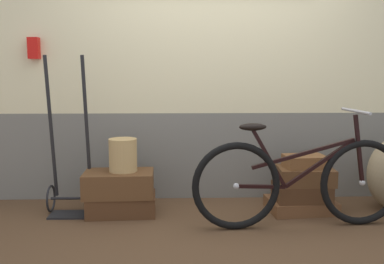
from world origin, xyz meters
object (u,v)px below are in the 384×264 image
object	(u,v)px
suitcase_0	(122,204)
luggage_trolley	(70,173)
bicycle	(300,182)
suitcase_1	(119,184)
suitcase_2	(301,205)
suitcase_3	(301,192)
suitcase_4	(305,176)
wicker_basket	(123,155)
suitcase_5	(305,161)

from	to	relation	value
suitcase_0	luggage_trolley	world-z (taller)	luggage_trolley
suitcase_0	bicycle	xyz separation A→B (m)	(1.49, -0.38, 0.29)
suitcase_1	suitcase_2	world-z (taller)	suitcase_1
suitcase_2	suitcase_3	distance (m)	0.13
suitcase_0	luggage_trolley	distance (m)	0.54
bicycle	suitcase_0	bearing A→B (deg)	165.86
suitcase_2	suitcase_4	xyz separation A→B (m)	(0.02, -0.03, 0.28)
suitcase_0	bicycle	bearing A→B (deg)	-17.13
suitcase_3	suitcase_4	xyz separation A→B (m)	(0.03, 0.00, 0.15)
suitcase_1	wicker_basket	bearing A→B (deg)	29.05
suitcase_2	suitcase_4	bearing A→B (deg)	-52.60
suitcase_2	wicker_basket	size ratio (longest dim) A/B	2.00
suitcase_5	wicker_basket	size ratio (longest dim) A/B	1.23
suitcase_2	suitcase_0	bearing A→B (deg)	175.22
suitcase_4	bicycle	distance (m)	0.41
suitcase_2	suitcase_5	xyz separation A→B (m)	(0.02, -0.02, 0.41)
suitcase_0	suitcase_2	distance (m)	1.63
suitcase_0	suitcase_3	world-z (taller)	suitcase_3
suitcase_3	luggage_trolley	distance (m)	2.09
wicker_basket	bicycle	distance (m)	1.53
suitcase_1	wicker_basket	xyz separation A→B (m)	(0.04, 0.02, 0.25)
suitcase_1	wicker_basket	distance (m)	0.26
wicker_basket	bicycle	size ratio (longest dim) A/B	0.16
suitcase_3	luggage_trolley	bearing A→B (deg)	177.45
suitcase_1	suitcase_3	bearing A→B (deg)	-1.72
suitcase_2	suitcase_3	bearing A→B (deg)	-104.95
suitcase_3	suitcase_1	bearing A→B (deg)	179.33
suitcase_0	bicycle	distance (m)	1.57
suitcase_3	suitcase_5	size ratio (longest dim) A/B	1.35
suitcase_1	suitcase_0	bearing A→B (deg)	38.64
suitcase_2	luggage_trolley	xyz separation A→B (m)	(-2.09, 0.03, 0.31)
suitcase_5	suitcase_1	bearing A→B (deg)	174.80
suitcase_1	suitcase_3	size ratio (longest dim) A/B	1.26
luggage_trolley	bicycle	bearing A→B (deg)	-12.31
wicker_basket	luggage_trolley	bearing A→B (deg)	174.96
suitcase_0	suitcase_1	world-z (taller)	suitcase_1
suitcase_4	suitcase_3	bearing A→B (deg)	-167.63
luggage_trolley	bicycle	xyz separation A→B (m)	(1.96, -0.43, 0.01)
suitcase_0	suitcase_1	distance (m)	0.20
suitcase_5	luggage_trolley	xyz separation A→B (m)	(-2.11, 0.04, -0.10)
suitcase_1	suitcase_4	xyz separation A→B (m)	(1.67, 0.01, 0.06)
suitcase_4	suitcase_5	size ratio (longest dim) A/B	1.35
suitcase_1	wicker_basket	world-z (taller)	wicker_basket
suitcase_2	wicker_basket	xyz separation A→B (m)	(-1.61, -0.02, 0.48)
luggage_trolley	suitcase_1	bearing A→B (deg)	-8.49
luggage_trolley	bicycle	size ratio (longest dim) A/B	0.79
suitcase_2	suitcase_3	xyz separation A→B (m)	(-0.01, -0.03, 0.13)
suitcase_4	wicker_basket	bearing A→B (deg)	-177.40
suitcase_0	suitcase_1	bearing A→B (deg)	-142.33
suitcase_1	suitcase_3	distance (m)	1.64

